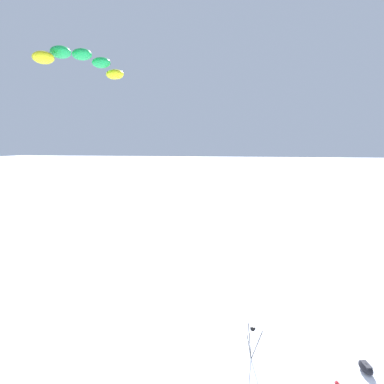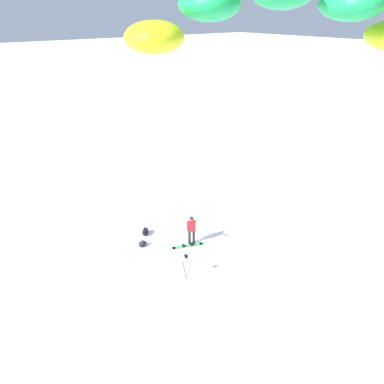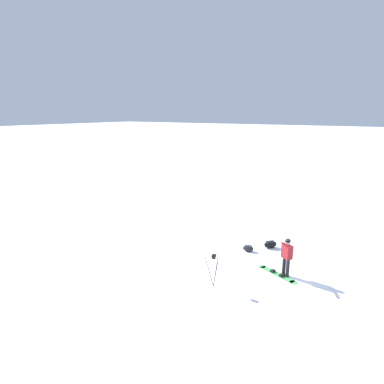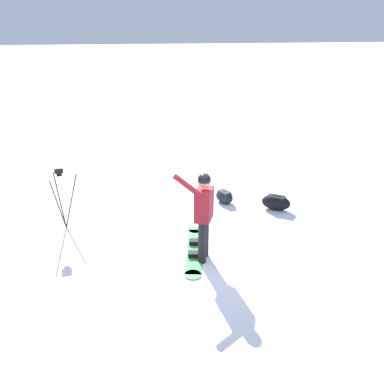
# 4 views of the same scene
# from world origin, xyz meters

# --- Properties ---
(ground_plane) EXTENTS (300.00, 300.00, 0.00)m
(ground_plane) POSITION_xyz_m (0.00, 0.00, 0.00)
(ground_plane) COLOR white
(snowboarder) EXTENTS (0.48, 0.75, 1.62)m
(snowboarder) POSITION_xyz_m (0.06, 0.04, 0.96)
(snowboarder) COLOR black
(snowboarder) RESTS_ON ground_plane
(snowboard) EXTENTS (1.75, 0.87, 0.10)m
(snowboard) POSITION_xyz_m (-0.25, -0.01, 0.02)
(snowboard) COLOR #3F994C
(snowboard) RESTS_ON ground_plane
(traction_kite) EXTENTS (4.16, 3.26, 0.99)m
(traction_kite) POSITION_xyz_m (-6.42, -10.17, 11.09)
(traction_kite) COLOR yellow
(gear_bag_large) EXTENTS (0.67, 0.69, 0.35)m
(gear_bag_large) POSITION_xyz_m (-1.33, 2.34, 0.18)
(gear_bag_large) COLOR black
(gear_bag_large) RESTS_ON ground_plane
(camera_tripod) EXTENTS (0.58, 0.53, 1.30)m
(camera_tripod) POSITION_xyz_m (-2.00, -2.17, 0.93)
(camera_tripod) COLOR #262628
(camera_tripod) RESTS_ON ground_plane
(gear_bag_small) EXTENTS (0.56, 0.43, 0.29)m
(gear_bag_small) POSITION_xyz_m (-2.09, 1.41, 0.15)
(gear_bag_small) COLOR black
(gear_bag_small) RESTS_ON ground_plane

